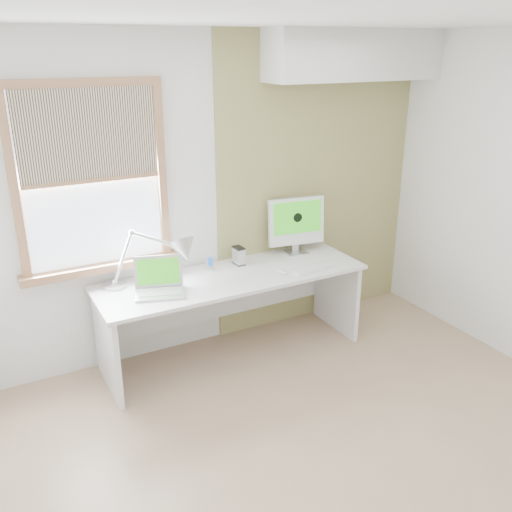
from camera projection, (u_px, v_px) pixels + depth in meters
room at (343, 264)px, 3.16m from camera, size 4.04×3.54×2.64m
accent_wall at (317, 183)px, 5.04m from camera, size 2.00×0.02×2.60m
soffit at (354, 54)px, 4.59m from camera, size 1.60×0.40×0.42m
window at (92, 181)px, 4.04m from camera, size 1.20×0.14×1.42m
desk at (229, 294)px, 4.60m from camera, size 2.20×0.70×0.73m
desk_lamp at (171, 254)px, 4.27m from camera, size 0.75×0.43×0.45m
laptop at (159, 284)px, 4.17m from camera, size 0.43×0.38×0.25m
phone_dock at (210, 266)px, 4.58m from camera, size 0.07×0.07×0.13m
external_drive at (239, 256)px, 4.69m from camera, size 0.08×0.12×0.15m
imac at (296, 222)px, 4.88m from camera, size 0.52×0.20×0.50m
keyboard at (316, 267)px, 4.62m from camera, size 0.48×0.19×0.02m
mouse at (283, 272)px, 4.51m from camera, size 0.08×0.11×0.03m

